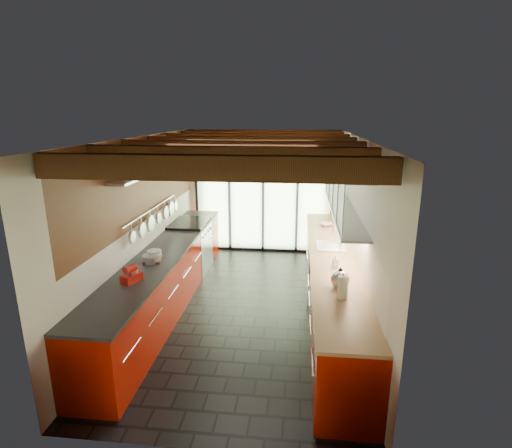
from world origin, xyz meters
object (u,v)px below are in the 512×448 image
at_px(paper_towel, 343,287).
at_px(soap_bottle, 335,261).
at_px(stand_mixer, 131,275).
at_px(kettle, 340,278).
at_px(bowl, 326,224).

distance_m(paper_towel, soap_bottle, 0.95).
xyz_separation_m(stand_mixer, kettle, (2.54, 0.11, 0.03)).
distance_m(kettle, soap_bottle, 0.65).
relative_size(soap_bottle, bowl, 0.77).
distance_m(stand_mixer, kettle, 2.54).
bearing_deg(bowl, paper_towel, -90.00).
bearing_deg(bowl, stand_mixer, -132.12).
relative_size(paper_towel, soap_bottle, 1.82).
bearing_deg(paper_towel, stand_mixer, 175.82).
height_order(soap_bottle, bowl, soap_bottle).
bearing_deg(kettle, paper_towel, -90.00).
relative_size(kettle, bowl, 1.37).
height_order(paper_towel, soap_bottle, paper_towel).
distance_m(stand_mixer, paper_towel, 2.55).
bearing_deg(kettle, soap_bottle, 90.00).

